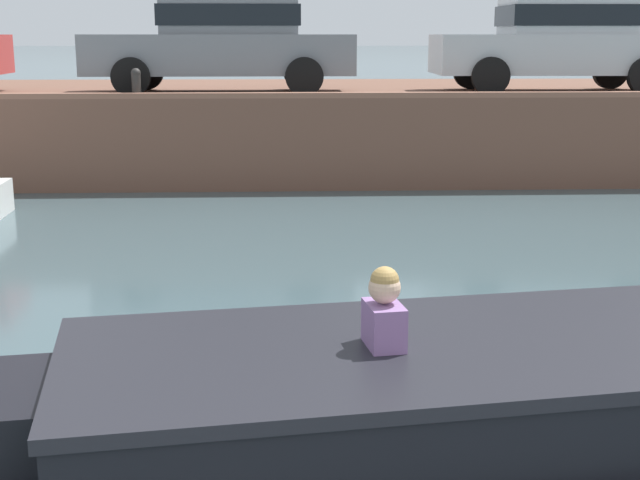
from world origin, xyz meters
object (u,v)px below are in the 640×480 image
Objects in this scene: motorboat_passing at (468,384)px; car_centre_silver at (559,40)px; car_left_inner_grey at (224,40)px; mooring_bollard_mid at (136,82)px.

car_centre_silver is (3.51, 9.94, 1.98)m from motorboat_passing.
car_left_inner_grey is 9.79× the size of mooring_bollard_mid.
mooring_bollard_mid is at bearing 110.71° from motorboat_passing.
motorboat_passing is at bearing -109.47° from car_centre_silver.
car_left_inner_grey is at bearing 42.57° from mooring_bollard_mid.
car_centre_silver is at bearing 70.53° from motorboat_passing.
car_centre_silver is 6.96m from mooring_bollard_mid.
car_left_inner_grey is 1.07× the size of car_centre_silver.
car_centre_silver is 9.11× the size of mooring_bollard_mid.
motorboat_passing is 10.34m from car_left_inner_grey.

